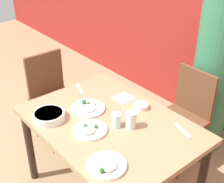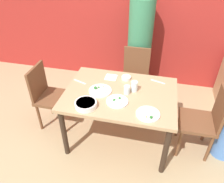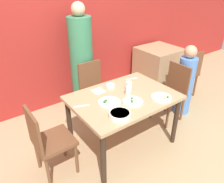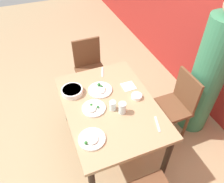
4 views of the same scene
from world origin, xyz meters
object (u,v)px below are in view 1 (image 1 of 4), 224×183
plate_rice_adult (88,108)px  person_adult (214,72)px  chair_adult_spot (184,114)px  bowl_curry (49,116)px  glass_water_tall (131,120)px

plate_rice_adult → person_adult: bearing=75.9°
chair_adult_spot → bowl_curry: bearing=-108.5°
person_adult → bowl_curry: 1.50m
plate_rice_adult → glass_water_tall: size_ratio=2.12×
bowl_curry → glass_water_tall: size_ratio=1.86×
chair_adult_spot → glass_water_tall: 0.78m
bowl_curry → plate_rice_adult: 0.30m
person_adult → bowl_curry: size_ratio=7.43×
person_adult → bowl_curry: bearing=-104.2°
glass_water_tall → person_adult: bearing=94.1°
chair_adult_spot → bowl_curry: chair_adult_spot is taller
chair_adult_spot → plate_rice_adult: bearing=-109.8°
person_adult → glass_water_tall: (0.08, -1.07, 0.01)m
chair_adult_spot → glass_water_tall: chair_adult_spot is taller
bowl_curry → plate_rice_adult: (0.07, 0.29, -0.02)m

